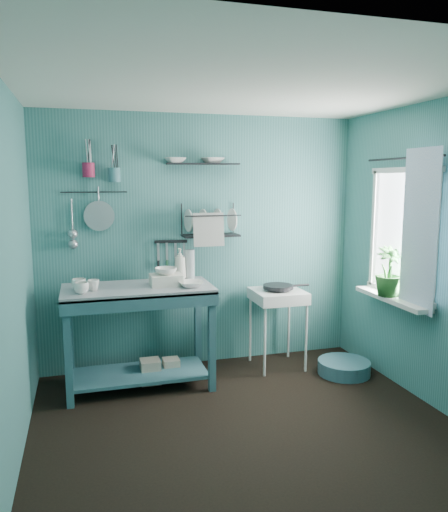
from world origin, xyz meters
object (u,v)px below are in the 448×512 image
object	(u,v)px
utensil_cup_teal	(114,175)
storage_tin_small	(171,369)
mug_mid	(94,285)
wash_tub	(166,280)
utensil_cup_magenta	(88,170)
hotplate_stand	(277,328)
potted_plant	(389,271)
frying_pan	(278,287)
floor_basin	(344,367)
water_bottle	(190,264)
colander	(99,216)
storage_tin_large	(150,371)
mug_right	(79,284)
mug_left	(81,288)
soap_bottle	(180,264)
work_counter	(139,337)
dish_rack	(210,220)

from	to	relation	value
utensil_cup_teal	storage_tin_small	xyz separation A→B (m)	(0.45, -0.30, -1.81)
mug_mid	utensil_cup_teal	xyz separation A→B (m)	(0.23, 0.44, 0.93)
utensil_cup_teal	storage_tin_small	distance (m)	1.89
wash_tub	utensil_cup_magenta	xyz separation A→B (m)	(-0.63, 0.40, 0.98)
hotplate_stand	utensil_cup_magenta	size ratio (longest dim) A/B	6.02
potted_plant	storage_tin_small	bearing A→B (deg)	161.36
hotplate_stand	frying_pan	world-z (taller)	frying_pan
utensil_cup_magenta	potted_plant	xyz separation A→B (m)	(2.55, -0.94, -0.90)
wash_tub	floor_basin	world-z (taller)	wash_tub
water_bottle	colander	bearing A→B (deg)	166.75
colander	potted_plant	bearing A→B (deg)	-21.32
storage_tin_large	floor_basin	distance (m)	1.86
mug_right	wash_tub	size ratio (longest dim) A/B	0.44
colander	mug_left	bearing A→B (deg)	-107.73
mug_right	wash_tub	world-z (taller)	wash_tub
soap_bottle	hotplate_stand	xyz separation A→B (m)	(0.97, -0.07, -0.69)
work_counter	frying_pan	xyz separation A→B (m)	(1.39, 0.13, 0.36)
frying_pan	dish_rack	bearing A→B (deg)	161.93
work_counter	mug_right	xyz separation A→B (m)	(-0.50, 0.00, 0.51)
floor_basin	frying_pan	bearing A→B (deg)	145.56
mug_left	water_bottle	world-z (taller)	water_bottle
potted_plant	storage_tin_large	bearing A→B (deg)	163.81
mug_right	hotplate_stand	size ratio (longest dim) A/B	0.16
soap_bottle	mug_right	bearing A→B (deg)	-167.74
mug_mid	mug_right	xyz separation A→B (m)	(-0.12, 0.06, 0.00)
mug_right	hotplate_stand	bearing A→B (deg)	3.79
mug_mid	wash_tub	bearing A→B (deg)	3.63
mug_left	mug_right	bearing A→B (deg)	97.13
soap_bottle	potted_plant	world-z (taller)	potted_plant
potted_plant	storage_tin_small	xyz separation A→B (m)	(-1.88, 0.63, -0.95)
hotplate_stand	potted_plant	world-z (taller)	potted_plant
storage_tin_small	utensil_cup_teal	bearing A→B (deg)	145.96
wash_tub	work_counter	bearing A→B (deg)	175.43
mug_mid	frying_pan	world-z (taller)	mug_mid
mug_left	frying_pan	xyz separation A→B (m)	(1.87, 0.29, -0.16)
frying_pan	utensil_cup_magenta	bearing A→B (deg)	171.71
utensil_cup_teal	storage_tin_large	xyz separation A→B (m)	(0.25, -0.33, -1.80)
work_counter	wash_tub	bearing A→B (deg)	3.81
soap_bottle	water_bottle	size ratio (longest dim) A/B	1.07
work_counter	potted_plant	world-z (taller)	potted_plant
frying_pan	potted_plant	bearing A→B (deg)	-40.74
dish_rack	utensil_cup_magenta	xyz separation A→B (m)	(-1.13, 0.05, 0.48)
colander	water_bottle	bearing A→B (deg)	-13.25
mug_left	mug_mid	xyz separation A→B (m)	(0.10, 0.10, -0.00)
water_bottle	hotplate_stand	world-z (taller)	water_bottle
soap_bottle	utensil_cup_magenta	xyz separation A→B (m)	(-0.80, 0.18, 0.88)
mug_right	wash_tub	distance (m)	0.75
mug_mid	mug_left	bearing A→B (deg)	-135.00
storage_tin_large	storage_tin_small	size ratio (longest dim) A/B	1.10
work_counter	colander	size ratio (longest dim) A/B	4.69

